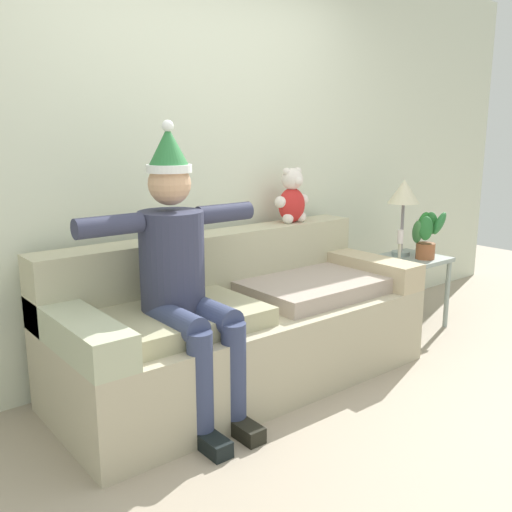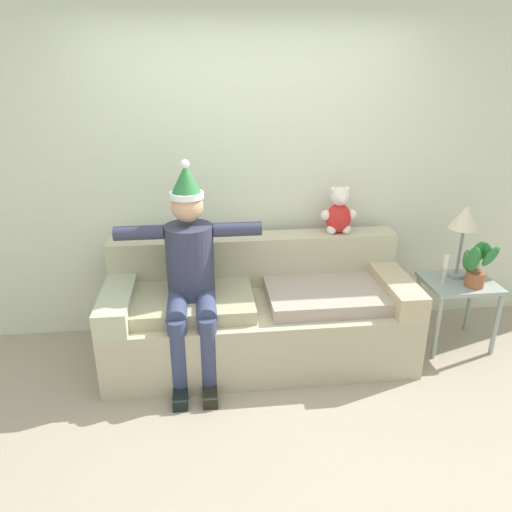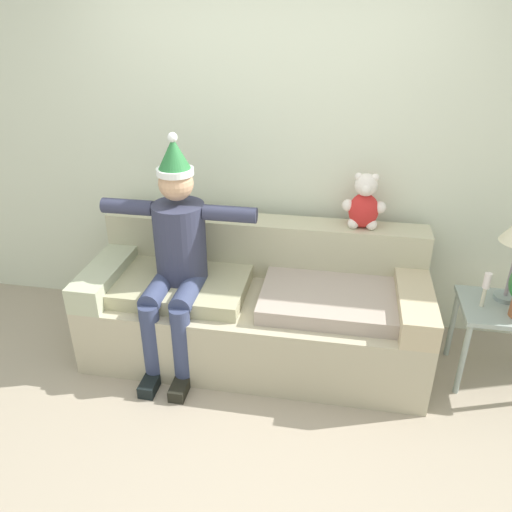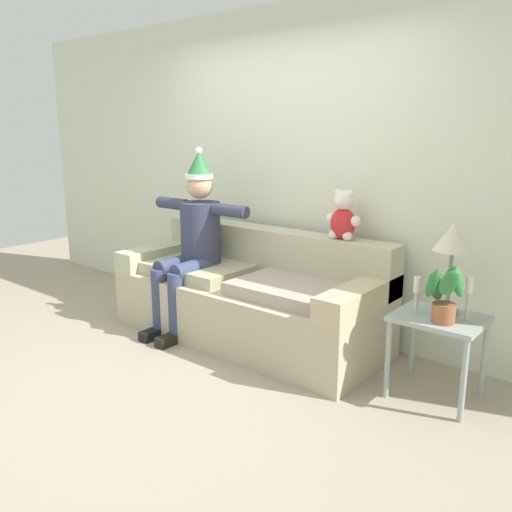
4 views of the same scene
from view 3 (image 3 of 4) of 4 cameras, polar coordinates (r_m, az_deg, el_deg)
The scene contains 7 objects.
ground_plane at distance 3.04m, azimuth -3.50°, elevation -21.51°, with size 10.00×10.00×0.00m, color tan.
back_wall at distance 3.64m, azimuth 1.61°, elevation 12.46°, with size 7.00×0.10×2.70m, color silver.
couch at distance 3.56m, azimuth 0.08°, elevation -5.62°, with size 2.27×0.92×0.88m.
person_seated at distance 3.31m, azimuth -8.95°, elevation 0.28°, with size 1.02×0.77×1.55m.
teddy_bear at distance 3.46m, azimuth 12.04°, elevation 5.76°, with size 0.29×0.17×0.38m.
side_table at distance 3.58m, azimuth 25.94°, elevation -6.34°, with size 0.54×0.45×0.55m.
candle_tall at distance 3.40m, azimuth 24.40°, elevation -3.02°, with size 0.04×0.04×0.23m.
Camera 3 is at (0.52, -1.93, 2.28)m, focal length 35.68 mm.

